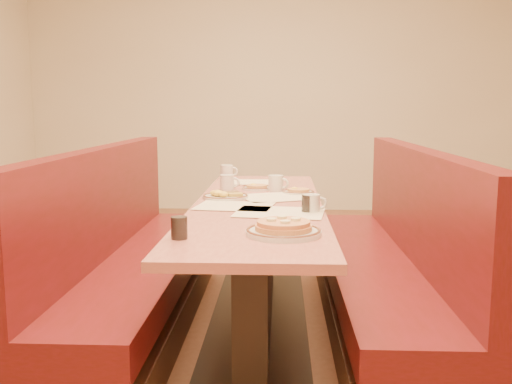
{
  "coord_description": "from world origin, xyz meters",
  "views": [
    {
      "loc": [
        0.13,
        -3.11,
        1.27
      ],
      "look_at": [
        0.0,
        -0.27,
        0.85
      ],
      "focal_mm": 40.0,
      "sensor_mm": 36.0,
      "label": 1
    }
  ],
  "objects_px": {
    "booth_left": "(130,269)",
    "coffee_mug_a": "(312,203)",
    "coffee_mug_c": "(277,183)",
    "soda_tumbler_mid": "(308,204)",
    "eggs_plate": "(225,196)",
    "diner_table": "(258,268)",
    "coffee_mug_b": "(228,182)",
    "soda_tumbler_near": "(179,228)",
    "booth_right": "(389,272)",
    "pancake_plate": "(283,229)",
    "coffee_mug_d": "(227,171)"
  },
  "relations": [
    {
      "from": "booth_left",
      "to": "coffee_mug_a",
      "type": "distance_m",
      "value": 1.14
    },
    {
      "from": "coffee_mug_c",
      "to": "soda_tumbler_mid",
      "type": "xyz_separation_m",
      "value": [
        0.16,
        -0.74,
        -0.01
      ]
    },
    {
      "from": "eggs_plate",
      "to": "soda_tumbler_mid",
      "type": "distance_m",
      "value": 0.63
    },
    {
      "from": "diner_table",
      "to": "booth_left",
      "type": "relative_size",
      "value": 1.0
    },
    {
      "from": "coffee_mug_a",
      "to": "coffee_mug_c",
      "type": "height_order",
      "value": "coffee_mug_c"
    },
    {
      "from": "booth_left",
      "to": "eggs_plate",
      "type": "bearing_deg",
      "value": 14.64
    },
    {
      "from": "coffee_mug_b",
      "to": "soda_tumbler_near",
      "type": "distance_m",
      "value": 1.39
    },
    {
      "from": "coffee_mug_a",
      "to": "coffee_mug_b",
      "type": "relative_size",
      "value": 0.93
    },
    {
      "from": "booth_left",
      "to": "booth_right",
      "type": "xyz_separation_m",
      "value": [
        1.46,
        0.0,
        0.0
      ]
    },
    {
      "from": "booth_left",
      "to": "coffee_mug_b",
      "type": "height_order",
      "value": "booth_left"
    },
    {
      "from": "pancake_plate",
      "to": "soda_tumbler_mid",
      "type": "relative_size",
      "value": 3.48
    },
    {
      "from": "eggs_plate",
      "to": "coffee_mug_b",
      "type": "distance_m",
      "value": 0.35
    },
    {
      "from": "coffee_mug_c",
      "to": "soda_tumbler_near",
      "type": "xyz_separation_m",
      "value": [
        -0.38,
        -1.35,
        -0.01
      ]
    },
    {
      "from": "coffee_mug_a",
      "to": "coffee_mug_d",
      "type": "bearing_deg",
      "value": 109.54
    },
    {
      "from": "coffee_mug_a",
      "to": "booth_right",
      "type": "bearing_deg",
      "value": 29.37
    },
    {
      "from": "booth_left",
      "to": "coffee_mug_b",
      "type": "distance_m",
      "value": 0.84
    },
    {
      "from": "eggs_plate",
      "to": "coffee_mug_a",
      "type": "bearing_deg",
      "value": -40.99
    },
    {
      "from": "booth_left",
      "to": "coffee_mug_b",
      "type": "bearing_deg",
      "value": 43.34
    },
    {
      "from": "coffee_mug_c",
      "to": "coffee_mug_d",
      "type": "bearing_deg",
      "value": 139.36
    },
    {
      "from": "diner_table",
      "to": "soda_tumbler_near",
      "type": "height_order",
      "value": "soda_tumbler_near"
    },
    {
      "from": "pancake_plate",
      "to": "coffee_mug_c",
      "type": "distance_m",
      "value": 1.26
    },
    {
      "from": "soda_tumbler_near",
      "to": "coffee_mug_d",
      "type": "bearing_deg",
      "value": 89.89
    },
    {
      "from": "diner_table",
      "to": "soda_tumbler_near",
      "type": "relative_size",
      "value": 27.44
    },
    {
      "from": "coffee_mug_d",
      "to": "eggs_plate",
      "type": "bearing_deg",
      "value": -100.03
    },
    {
      "from": "soda_tumbler_near",
      "to": "coffee_mug_c",
      "type": "bearing_deg",
      "value": 74.32
    },
    {
      "from": "diner_table",
      "to": "coffee_mug_a",
      "type": "xyz_separation_m",
      "value": [
        0.28,
        -0.28,
        0.42
      ]
    },
    {
      "from": "coffee_mug_b",
      "to": "coffee_mug_d",
      "type": "relative_size",
      "value": 0.98
    },
    {
      "from": "coffee_mug_b",
      "to": "coffee_mug_d",
      "type": "distance_m",
      "value": 0.62
    },
    {
      "from": "pancake_plate",
      "to": "eggs_plate",
      "type": "relative_size",
      "value": 1.18
    },
    {
      "from": "coffee_mug_b",
      "to": "coffee_mug_d",
      "type": "xyz_separation_m",
      "value": [
        -0.06,
        0.61,
        0.0
      ]
    },
    {
      "from": "coffee_mug_b",
      "to": "soda_tumbler_mid",
      "type": "xyz_separation_m",
      "value": [
        0.48,
        -0.78,
        -0.01
      ]
    },
    {
      "from": "diner_table",
      "to": "coffee_mug_b",
      "type": "relative_size",
      "value": 19.42
    },
    {
      "from": "soda_tumbler_near",
      "to": "soda_tumbler_mid",
      "type": "bearing_deg",
      "value": 48.28
    },
    {
      "from": "booth_left",
      "to": "booth_right",
      "type": "distance_m",
      "value": 1.46
    },
    {
      "from": "diner_table",
      "to": "coffee_mug_a",
      "type": "height_order",
      "value": "coffee_mug_a"
    },
    {
      "from": "soda_tumbler_mid",
      "to": "coffee_mug_c",
      "type": "bearing_deg",
      "value": 102.58
    },
    {
      "from": "coffee_mug_a",
      "to": "coffee_mug_b",
      "type": "distance_m",
      "value": 0.92
    },
    {
      "from": "pancake_plate",
      "to": "booth_left",
      "type": "bearing_deg",
      "value": 137.12
    },
    {
      "from": "booth_left",
      "to": "soda_tumbler_mid",
      "type": "xyz_separation_m",
      "value": [
        0.99,
        -0.29,
        0.43
      ]
    },
    {
      "from": "eggs_plate",
      "to": "soda_tumbler_mid",
      "type": "relative_size",
      "value": 2.94
    },
    {
      "from": "booth_right",
      "to": "diner_table",
      "type": "bearing_deg",
      "value": 180.0
    },
    {
      "from": "coffee_mug_a",
      "to": "soda_tumbler_mid",
      "type": "relative_size",
      "value": 1.33
    },
    {
      "from": "coffee_mug_c",
      "to": "soda_tumbler_mid",
      "type": "bearing_deg",
      "value": -57.86
    },
    {
      "from": "booth_left",
      "to": "soda_tumbler_mid",
      "type": "height_order",
      "value": "booth_left"
    },
    {
      "from": "booth_right",
      "to": "soda_tumbler_near",
      "type": "distance_m",
      "value": 1.42
    },
    {
      "from": "coffee_mug_c",
      "to": "diner_table",
      "type": "bearing_deg",
      "value": -82.76
    },
    {
      "from": "booth_right",
      "to": "booth_left",
      "type": "bearing_deg",
      "value": 180.0
    },
    {
      "from": "coffee_mug_d",
      "to": "soda_tumbler_near",
      "type": "distance_m",
      "value": 2.0
    },
    {
      "from": "booth_left",
      "to": "soda_tumbler_near",
      "type": "height_order",
      "value": "booth_left"
    },
    {
      "from": "coffee_mug_b",
      "to": "soda_tumbler_near",
      "type": "relative_size",
      "value": 1.41
    }
  ]
}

